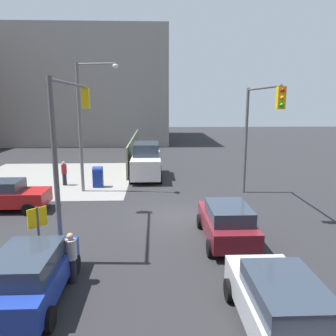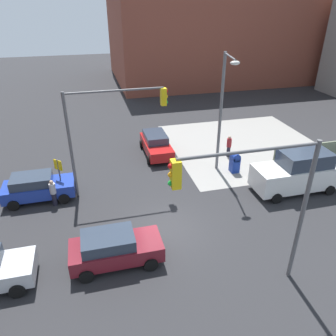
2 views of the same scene
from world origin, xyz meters
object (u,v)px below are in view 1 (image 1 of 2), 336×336
at_px(pedestrian_crossing, 64,173).
at_px(pedestrian_waiting, 71,257).
at_px(traffic_signal_se_corner, 258,121).
at_px(van_white_delivery, 146,161).
at_px(traffic_signal_nw_corner, 70,128).
at_px(coupe_red, 3,195).
at_px(street_lamp_corner, 85,118).
at_px(sedan_blue, 30,274).
at_px(mailbox_blue, 98,176).
at_px(sedan_maroon, 227,222).
at_px(hatchback_silver, 281,306).

xyz_separation_m(pedestrian_crossing, pedestrian_waiting, (-12.60, -3.60, -0.01)).
distance_m(traffic_signal_se_corner, van_white_delivery, 9.71).
distance_m(traffic_signal_nw_corner, coupe_red, 7.11).
bearing_deg(street_lamp_corner, sedan_blue, -176.59).
xyz_separation_m(traffic_signal_se_corner, mailbox_blue, (3.85, 9.50, -3.88)).
distance_m(traffic_signal_nw_corner, sedan_maroon, 7.39).
height_order(mailbox_blue, sedan_blue, sedan_blue).
xyz_separation_m(traffic_signal_nw_corner, traffic_signal_se_corner, (4.60, -9.00, -0.01)).
bearing_deg(sedan_blue, mailbox_blue, 1.21).
distance_m(coupe_red, sedan_maroon, 11.81).
xyz_separation_m(street_lamp_corner, coupe_red, (-3.61, 3.73, -3.86)).
xyz_separation_m(sedan_blue, pedestrian_crossing, (13.56, 2.67, 0.03)).
relative_size(sedan_maroon, pedestrian_crossing, 2.48).
bearing_deg(sedan_maroon, street_lamp_corner, 42.14).
bearing_deg(pedestrian_waiting, pedestrian_crossing, -14.06).
xyz_separation_m(hatchback_silver, coupe_red, (10.03, 11.06, 0.00)).
bearing_deg(coupe_red, traffic_signal_nw_corner, -128.90).
height_order(mailbox_blue, pedestrian_crossing, pedestrian_crossing).
distance_m(traffic_signal_se_corner, pedestrian_waiting, 12.23).
height_order(coupe_red, pedestrian_waiting, pedestrian_waiting).
bearing_deg(pedestrian_waiting, coupe_red, 6.26).
relative_size(coupe_red, van_white_delivery, 0.81).
xyz_separation_m(sedan_blue, van_white_delivery, (15.69, -2.93, 0.44)).
relative_size(traffic_signal_se_corner, street_lamp_corner, 0.81).
bearing_deg(sedan_blue, coupe_red, 28.23).
bearing_deg(sedan_blue, street_lamp_corner, 3.41).
height_order(street_lamp_corner, hatchback_silver, street_lamp_corner).
distance_m(traffic_signal_nw_corner, mailbox_blue, 9.31).
bearing_deg(coupe_red, traffic_signal_se_corner, -86.54).
xyz_separation_m(mailbox_blue, hatchback_silver, (-14.71, -6.89, 0.08)).
height_order(van_white_delivery, pedestrian_crossing, van_white_delivery).
bearing_deg(pedestrian_waiting, van_white_delivery, -37.74).
height_order(traffic_signal_se_corner, hatchback_silver, traffic_signal_se_corner).
xyz_separation_m(street_lamp_corner, hatchback_silver, (-13.65, -7.33, -3.86)).
bearing_deg(traffic_signal_se_corner, sedan_maroon, 152.56).
bearing_deg(coupe_red, sedan_blue, -151.77).
bearing_deg(sedan_maroon, sedan_blue, 120.87).
distance_m(coupe_red, pedestrian_waiting, 9.08).
height_order(traffic_signal_se_corner, pedestrian_crossing, traffic_signal_se_corner).
bearing_deg(mailbox_blue, hatchback_silver, -154.89).
distance_m(street_lamp_corner, sedan_maroon, 11.45).
distance_m(hatchback_silver, van_white_delivery, 17.83).
relative_size(sedan_blue, coupe_red, 0.94).
bearing_deg(sedan_maroon, pedestrian_waiting, 117.72).
relative_size(mailbox_blue, sedan_blue, 0.35).
bearing_deg(van_white_delivery, coupe_red, 135.15).
distance_m(sedan_blue, van_white_delivery, 15.97).
distance_m(mailbox_blue, sedan_maroon, 11.33).
relative_size(van_white_delivery, pedestrian_waiting, 3.24).
height_order(coupe_red, pedestrian_crossing, pedestrian_crossing).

